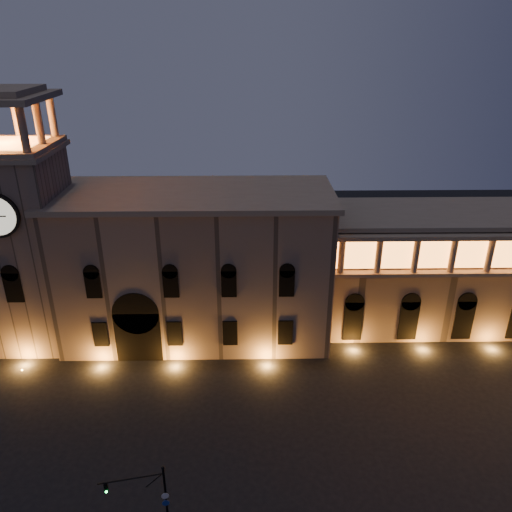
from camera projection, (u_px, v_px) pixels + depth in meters
The scene contains 5 objects.
ground at pixel (201, 477), 40.92m from camera, with size 160.00×160.00×0.00m, color black.
government_building at pixel (195, 266), 57.25m from camera, with size 30.80×12.80×17.60m.
clock_tower at pixel (24, 240), 54.57m from camera, with size 9.80×9.80×32.40m.
colonnade_wing at pixel (480, 267), 60.17m from camera, with size 40.60×11.50×14.50m.
traffic_light at pixel (155, 500), 35.02m from camera, with size 4.56×1.14×6.35m.
Camera 1 is at (4.05, -29.87, 33.40)m, focal length 35.00 mm.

